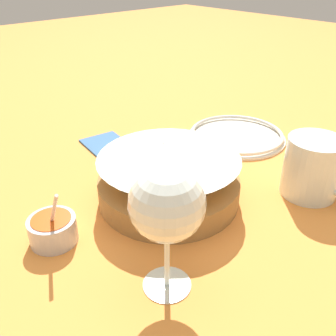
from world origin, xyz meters
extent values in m
plane|color=orange|center=(0.00, 0.00, 0.00)|extent=(4.00, 4.00, 0.00)
cylinder|color=olive|center=(-0.04, 0.00, 0.02)|extent=(0.24, 0.24, 0.04)
cone|color=#EDE5C6|center=(-0.04, 0.00, 0.04)|extent=(0.23, 0.23, 0.08)
cylinder|color=#3D842D|center=(-0.04, 0.00, 0.02)|extent=(0.18, 0.18, 0.01)
pyramid|color=#CC8E42|center=(0.01, -0.01, 0.05)|extent=(0.08, 0.09, 0.05)
pyramid|color=#CC8E42|center=(-0.02, 0.05, 0.05)|extent=(0.07, 0.07, 0.05)
pyramid|color=#CC8E42|center=(-0.08, 0.03, 0.05)|extent=(0.09, 0.09, 0.05)
pyramid|color=#CC8E42|center=(-0.09, -0.03, 0.05)|extent=(0.06, 0.08, 0.05)
pyramid|color=#CC8E42|center=(-0.04, 0.00, 0.05)|extent=(0.07, 0.08, 0.05)
cylinder|color=#B7B7BC|center=(-0.07, -0.20, 0.02)|extent=(0.07, 0.07, 0.04)
cylinder|color=#CC4C14|center=(-0.07, -0.20, 0.03)|extent=(0.06, 0.06, 0.03)
cylinder|color=#B7B7BC|center=(-0.06, -0.20, 0.05)|extent=(0.05, 0.01, 0.09)
cylinder|color=silver|center=(0.10, -0.13, 0.00)|extent=(0.06, 0.06, 0.00)
cylinder|color=silver|center=(0.10, -0.13, 0.05)|extent=(0.01, 0.01, 0.09)
sphere|color=silver|center=(0.10, -0.13, 0.13)|extent=(0.09, 0.09, 0.09)
sphere|color=#DBD17A|center=(0.10, -0.13, 0.11)|extent=(0.06, 0.06, 0.06)
cylinder|color=silver|center=(0.11, 0.19, 0.05)|extent=(0.10, 0.10, 0.10)
cylinder|color=#935119|center=(0.11, 0.19, 0.04)|extent=(0.08, 0.08, 0.07)
cylinder|color=silver|center=(-0.11, 0.28, 0.00)|extent=(0.22, 0.22, 0.01)
torus|color=silver|center=(-0.11, 0.28, 0.01)|extent=(0.21, 0.21, 0.01)
cube|color=#38608E|center=(-0.27, 0.04, 0.00)|extent=(0.15, 0.10, 0.01)
camera|label=1|loc=(0.35, -0.36, 0.37)|focal=40.00mm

